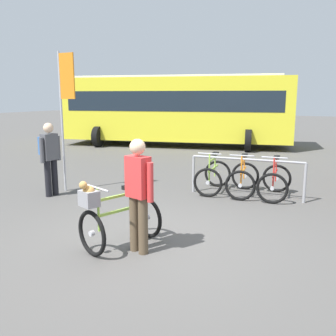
% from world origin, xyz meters
% --- Properties ---
extents(ground_plane, '(80.00, 80.00, 0.00)m').
position_xyz_m(ground_plane, '(0.00, 0.00, 0.00)').
color(ground_plane, '#514F4C').
extents(bike_rack_rail, '(2.50, 0.27, 0.88)m').
position_xyz_m(bike_rack_rail, '(0.56, 3.16, 0.64)').
color(bike_rack_rail, '#99999E').
rests_on(bike_rack_rail, ground).
extents(racked_bike_lime, '(0.80, 1.16, 0.97)m').
position_xyz_m(racked_bike_lime, '(-0.25, 3.28, 0.37)').
color(racked_bike_lime, black).
rests_on(racked_bike_lime, ground).
extents(racked_bike_orange, '(0.84, 1.20, 0.97)m').
position_xyz_m(racked_bike_orange, '(0.44, 3.33, 0.37)').
color(racked_bike_orange, black).
rests_on(racked_bike_orange, ground).
extents(racked_bike_red, '(0.77, 1.16, 0.97)m').
position_xyz_m(racked_bike_red, '(1.14, 3.39, 0.37)').
color(racked_bike_red, black).
rests_on(racked_bike_red, ground).
extents(featured_bicycle, '(0.97, 1.26, 1.09)m').
position_xyz_m(featured_bicycle, '(-0.37, -0.51, 0.49)').
color(featured_bicycle, black).
rests_on(featured_bicycle, ground).
extents(person_with_featured_bike, '(0.52, 0.28, 1.64)m').
position_xyz_m(person_with_featured_bike, '(0.02, -0.46, 0.91)').
color(person_with_featured_bike, brown).
rests_on(person_with_featured_bike, ground).
extents(pedestrian_with_backpack, '(0.37, 0.53, 1.64)m').
position_xyz_m(pedestrian_with_backpack, '(-3.37, 1.28, 0.94)').
color(pedestrian_with_backpack, black).
rests_on(pedestrian_with_backpack, ground).
extents(bus_distant, '(10.31, 4.94, 3.08)m').
position_xyz_m(bus_distant, '(-4.70, 10.36, 1.74)').
color(bus_distant, yellow).
rests_on(bus_distant, ground).
extents(banner_flag, '(0.45, 0.05, 3.20)m').
position_xyz_m(banner_flag, '(-3.27, 1.76, 2.23)').
color(banner_flag, '#B2B2B7').
rests_on(banner_flag, ground).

